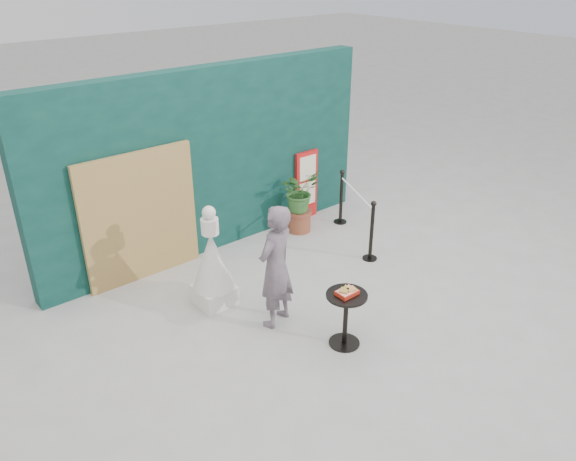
% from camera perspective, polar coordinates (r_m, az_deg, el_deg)
% --- Properties ---
extents(ground, '(60.00, 60.00, 0.00)m').
position_cam_1_polar(ground, '(7.69, 5.81, -9.79)').
color(ground, '#ADAAA5').
rests_on(ground, ground).
extents(back_wall, '(6.00, 0.30, 3.00)m').
position_cam_1_polar(back_wall, '(9.18, -7.86, 7.00)').
color(back_wall, '#0A2E2A').
rests_on(back_wall, ground).
extents(bamboo_fence, '(1.80, 0.08, 2.00)m').
position_cam_1_polar(bamboo_fence, '(8.59, -14.76, 1.32)').
color(bamboo_fence, tan).
rests_on(bamboo_fence, ground).
extents(woman, '(0.72, 0.58, 1.72)m').
position_cam_1_polar(woman, '(7.30, -1.26, -3.71)').
color(woman, slate).
rests_on(woman, ground).
extents(menu_board, '(0.50, 0.07, 1.30)m').
position_cam_1_polar(menu_board, '(10.40, 1.88, 4.61)').
color(menu_board, red).
rests_on(menu_board, ground).
extents(statue, '(0.59, 0.59, 1.52)m').
position_cam_1_polar(statue, '(7.88, -7.68, -3.51)').
color(statue, white).
rests_on(statue, ground).
extents(cafe_table, '(0.52, 0.52, 0.75)m').
position_cam_1_polar(cafe_table, '(7.12, 5.90, -8.16)').
color(cafe_table, black).
rests_on(cafe_table, ground).
extents(food_basket, '(0.26, 0.19, 0.11)m').
position_cam_1_polar(food_basket, '(6.97, 6.01, -6.20)').
color(food_basket, '#AD2512').
rests_on(food_basket, cafe_table).
extents(planter, '(0.68, 0.59, 1.15)m').
position_cam_1_polar(planter, '(9.87, 1.16, 3.47)').
color(planter, brown).
rests_on(planter, ground).
extents(stanchion_barrier, '(0.84, 1.54, 1.03)m').
position_cam_1_polar(stanchion_barrier, '(9.69, 6.87, 1.71)').
color(stanchion_barrier, black).
rests_on(stanchion_barrier, ground).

